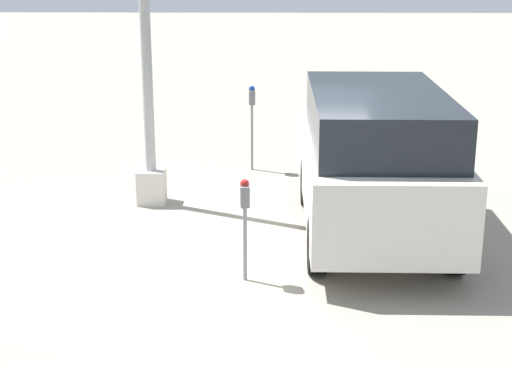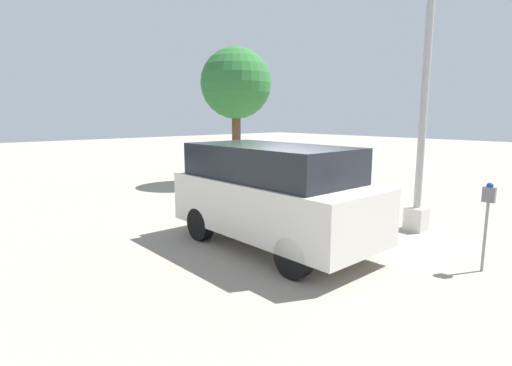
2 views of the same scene
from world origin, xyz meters
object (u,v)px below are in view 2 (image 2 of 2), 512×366
Objects in this scene: parking_meter_near at (278,182)px; street_tree at (236,84)px; lamp_post at (420,159)px; parking_meter_far at (488,207)px; parked_van at (272,193)px.

street_tree is (-4.96, 2.64, 2.92)m from parking_meter_near.
parking_meter_near is at bearing -28.04° from street_tree.
parking_meter_far is at bearing -38.39° from lamp_post.
parking_meter_near is at bearing 132.67° from parked_van.
parked_van is 0.85× the size of street_tree.
parking_meter_far is 2.61m from lamp_post.
parked_van is (-3.43, -1.80, -0.02)m from parking_meter_far.
parking_meter_far is 3.88m from parked_van.
street_tree is at bearing 160.30° from parking_meter_far.
parked_van is (-1.43, -3.39, -0.57)m from lamp_post.
street_tree is (-10.02, 2.62, 2.73)m from parking_meter_far.
parking_meter_far is 0.30× the size of lamp_post.
lamp_post reaches higher than parking_meter_far.
parking_meter_near is 6.34m from street_tree.
parked_van is at bearing -52.79° from parking_meter_near.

